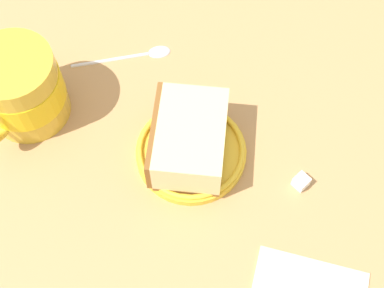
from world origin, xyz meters
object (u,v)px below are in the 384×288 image
Objects in this scene: teaspoon at (142,53)px; small_plate at (191,152)px; cake_slice at (189,139)px; sugar_cube at (301,182)px; tea_mug at (20,88)px.

small_plate is at bearing 125.91° from teaspoon.
cake_slice is 7.48× the size of sugar_cube.
small_plate is 21.38cm from tea_mug.
small_plate is at bearing -173.90° from cake_slice.
tea_mug is at bearing 44.78° from teaspoon.
small_plate is at bearing 175.01° from tea_mug.
small_plate is 16.19cm from teaspoon.
sugar_cube is (-22.77, 14.22, 0.45)cm from teaspoon.
small_plate is 3.09cm from cake_slice.
teaspoon is at bearing -54.09° from small_plate.
tea_mug is at bearing -4.92° from sugar_cube.
cake_slice is at bearing 174.86° from tea_mug.
tea_mug is 0.99× the size of teaspoon.
sugar_cube is at bearing 175.42° from cake_slice.
sugar_cube is (-34.14, 2.94, -4.33)cm from tea_mug.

